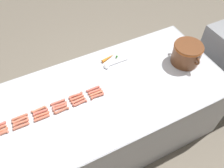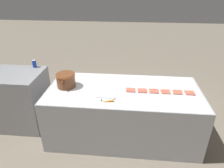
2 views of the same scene
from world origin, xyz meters
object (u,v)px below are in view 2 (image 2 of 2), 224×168
(hot_dog_12, at_px, (189,92))
(soda_can, at_px, (34,64))
(hot_dog_7, at_px, (178,93))
(hot_dog_14, at_px, (165,91))
(hot_dog_18, at_px, (189,91))
(hot_dog_16, at_px, (142,90))
(hot_dog_23, at_px, (131,88))
(hot_dog_2, at_px, (166,93))
(hot_dog_21, at_px, (153,89))
(hot_dog_4, at_px, (142,92))
(hot_dog_19, at_px, (177,91))
(hot_dog_10, at_px, (142,91))
(hot_dog_15, at_px, (154,91))
(hot_dog_11, at_px, (131,90))
(hot_dog_3, at_px, (154,93))
(bean_pot, at_px, (66,79))
(hot_dog_17, at_px, (130,89))
(hot_dog_6, at_px, (190,93))
(hot_dog_0, at_px, (191,94))
(hot_dog_13, at_px, (177,92))
(serving_spoon, at_px, (110,98))
(hot_dog_1, at_px, (178,94))
(back_cabinet, at_px, (19,99))
(hot_dog_8, at_px, (165,92))
(hot_dog_9, at_px, (154,91))
(carrot, at_px, (107,101))
(hot_dog_22, at_px, (142,89))
(hot_dog_5, at_px, (131,91))

(hot_dog_12, distance_m, soda_can, 2.53)
(hot_dog_7, relative_size, hot_dog_14, 1.00)
(hot_dog_18, bearing_deg, hot_dog_16, 92.34)
(hot_dog_14, distance_m, soda_can, 2.19)
(hot_dog_16, xyz_separation_m, hot_dog_23, (0.03, 0.17, 0.00))
(hot_dog_2, relative_size, hot_dog_21, 1.00)
(hot_dog_4, bearing_deg, hot_dog_19, -79.49)
(hot_dog_10, height_order, hot_dog_21, same)
(hot_dog_15, height_order, soda_can, soda_can)
(hot_dog_11, xyz_separation_m, soda_can, (0.45, 1.64, 0.18))
(hot_dog_15, bearing_deg, hot_dog_3, 179.53)
(hot_dog_2, xyz_separation_m, bean_pot, (0.08, 1.49, 0.11))
(hot_dog_16, bearing_deg, hot_dog_21, -78.81)
(hot_dog_17, bearing_deg, hot_dog_19, -87.38)
(hot_dog_6, height_order, soda_can, soda_can)
(hot_dog_4, distance_m, bean_pot, 1.16)
(hot_dog_6, xyz_separation_m, hot_dog_12, (0.03, 0.01, 0.00))
(hot_dog_15, distance_m, hot_dog_18, 0.51)
(hot_dog_0, distance_m, hot_dog_16, 0.68)
(hot_dog_13, distance_m, serving_spoon, 0.98)
(hot_dog_4, distance_m, hot_dog_19, 0.52)
(hot_dog_1, bearing_deg, serving_spoon, 102.14)
(back_cabinet, xyz_separation_m, hot_dog_13, (-0.13, -2.56, 0.36))
(hot_dog_11, distance_m, hot_dog_12, 0.85)
(hot_dog_11, relative_size, hot_dog_15, 1.00)
(hot_dog_12, bearing_deg, hot_dog_4, 95.51)
(back_cabinet, xyz_separation_m, hot_dog_14, (-0.13, -2.39, 0.36))
(hot_dog_4, bearing_deg, hot_dog_14, -79.01)
(hot_dog_6, bearing_deg, hot_dog_1, 98.63)
(hot_dog_10, xyz_separation_m, hot_dog_15, (0.03, -0.17, 0.00))
(hot_dog_0, relative_size, hot_dog_6, 1.00)
(hot_dog_18, relative_size, soda_can, 1.10)
(hot_dog_12, distance_m, hot_dog_15, 0.51)
(hot_dog_21, bearing_deg, hot_dog_0, -100.64)
(hot_dog_10, bearing_deg, bean_pot, 87.36)
(hot_dog_3, height_order, hot_dog_7, same)
(hot_dog_8, relative_size, hot_dog_19, 1.00)
(hot_dog_15, bearing_deg, hot_dog_9, 169.08)
(carrot, bearing_deg, hot_dog_22, -50.71)
(hot_dog_21, bearing_deg, hot_dog_9, 177.60)
(hot_dog_10, height_order, hot_dog_17, same)
(hot_dog_21, distance_m, hot_dog_23, 0.34)
(hot_dog_5, xyz_separation_m, hot_dog_6, (0.03, -0.85, 0.00))
(hot_dog_3, xyz_separation_m, hot_dog_16, (0.06, 0.17, 0.00))
(hot_dog_7, height_order, hot_dog_11, same)
(hot_dog_9, bearing_deg, hot_dog_16, 80.06)
(hot_dog_4, distance_m, hot_dog_8, 0.33)
(hot_dog_0, xyz_separation_m, hot_dog_7, (0.03, 0.17, 0.00))
(hot_dog_9, xyz_separation_m, hot_dog_11, (0.00, 0.34, 0.00))
(hot_dog_22, bearing_deg, soda_can, 77.74)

